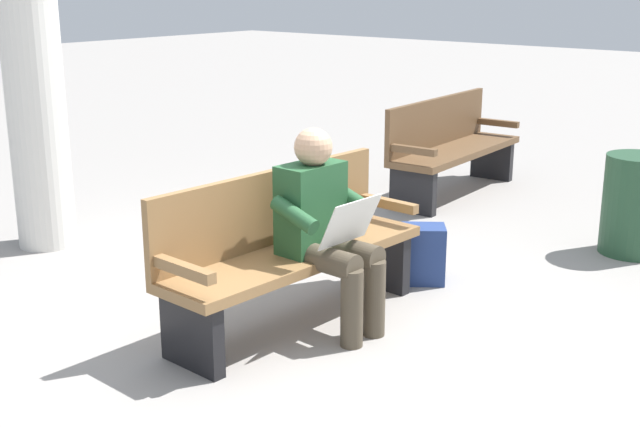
{
  "coord_description": "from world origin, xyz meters",
  "views": [
    {
      "loc": [
        3.45,
        3.07,
        2.0
      ],
      "look_at": [
        -0.03,
        0.15,
        0.7
      ],
      "focal_mm": 46.81,
      "sensor_mm": 36.0,
      "label": 1
    }
  ],
  "objects_px": {
    "bench_near": "(288,247)",
    "backpack": "(423,254)",
    "person_seated": "(325,225)",
    "bench_far": "(450,146)",
    "trash_bin": "(635,205)"
  },
  "relations": [
    {
      "from": "bench_near",
      "to": "backpack",
      "type": "distance_m",
      "value": 1.13
    },
    {
      "from": "person_seated",
      "to": "backpack",
      "type": "height_order",
      "value": "person_seated"
    },
    {
      "from": "bench_far",
      "to": "bench_near",
      "type": "bearing_deg",
      "value": 11.37
    },
    {
      "from": "backpack",
      "to": "trash_bin",
      "type": "distance_m",
      "value": 1.76
    },
    {
      "from": "bench_near",
      "to": "person_seated",
      "type": "relative_size",
      "value": 1.54
    },
    {
      "from": "bench_near",
      "to": "bench_far",
      "type": "height_order",
      "value": "same"
    },
    {
      "from": "bench_near",
      "to": "trash_bin",
      "type": "relative_size",
      "value": 2.44
    },
    {
      "from": "bench_near",
      "to": "trash_bin",
      "type": "height_order",
      "value": "bench_near"
    },
    {
      "from": "backpack",
      "to": "trash_bin",
      "type": "bearing_deg",
      "value": 150.47
    },
    {
      "from": "bench_near",
      "to": "bench_far",
      "type": "distance_m",
      "value": 3.37
    },
    {
      "from": "bench_near",
      "to": "person_seated",
      "type": "distance_m",
      "value": 0.3
    },
    {
      "from": "bench_near",
      "to": "person_seated",
      "type": "bearing_deg",
      "value": 106.69
    },
    {
      "from": "bench_near",
      "to": "bench_far",
      "type": "bearing_deg",
      "value": -162.79
    },
    {
      "from": "bench_near",
      "to": "person_seated",
      "type": "xyz_separation_m",
      "value": [
        -0.06,
        0.24,
        0.17
      ]
    },
    {
      "from": "person_seated",
      "to": "trash_bin",
      "type": "xyz_separation_m",
      "value": [
        -2.53,
        0.88,
        -0.26
      ]
    }
  ]
}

